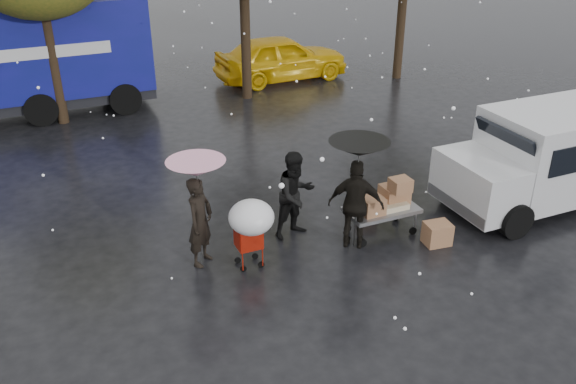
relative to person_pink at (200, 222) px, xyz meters
name	(u,v)px	position (x,y,z in m)	size (l,w,h in m)	color
ground	(306,263)	(1.82, -0.83, -0.89)	(90.00, 90.00, 0.00)	black
person_pink	(200,222)	(0.00, 0.00, 0.00)	(0.65, 0.43, 1.79)	black
person_middle	(296,195)	(2.07, 0.23, 0.03)	(0.90, 0.70, 1.85)	black
person_black	(356,205)	(2.97, -0.65, 0.04)	(1.10, 0.46, 1.87)	black
umbrella_pink	(196,169)	(0.00, 0.00, 1.10)	(1.08, 1.08, 2.15)	#4C4C4C
umbrella_black	(359,149)	(2.97, -0.65, 1.23)	(1.17, 1.17, 2.28)	#4C4C4C
vendor_cart	(386,202)	(3.80, -0.45, -0.17)	(1.52, 0.80, 1.27)	slate
shopping_cart	(251,221)	(0.78, -0.62, 0.17)	(0.84, 0.84, 1.46)	#A31809
white_van	(555,155)	(7.98, -0.73, 0.27)	(4.91, 2.18, 2.20)	silver
blue_truck	(19,60)	(-2.59, 10.32, 0.86)	(8.30, 2.60, 3.50)	navy
box_ground_near	(437,234)	(4.55, -1.26, -0.66)	(0.51, 0.41, 0.46)	#915F3F
box_ground_far	(366,213)	(3.73, 0.17, -0.73)	(0.43, 0.33, 0.33)	#915F3F
yellow_taxi	(281,58)	(6.23, 10.66, -0.06)	(1.96, 4.87, 1.66)	#EAB50C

